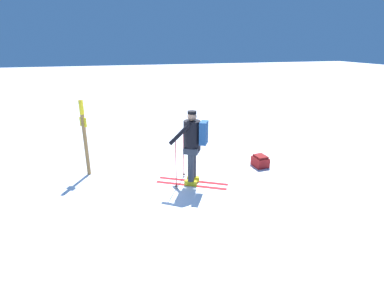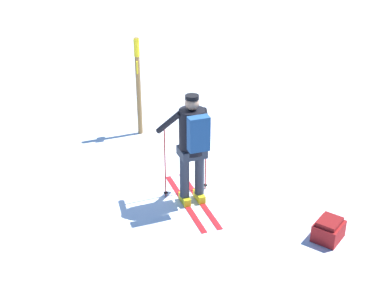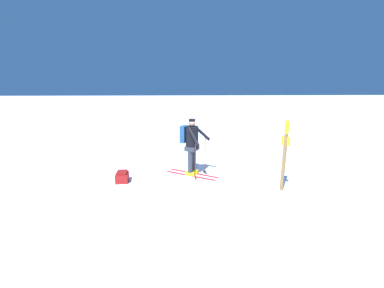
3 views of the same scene
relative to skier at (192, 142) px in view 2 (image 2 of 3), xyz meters
The scene contains 4 objects.
ground_plane 1.44m from the skier, 121.83° to the right, with size 80.00×80.00×0.00m, color white.
skier is the anchor object (origin of this frame).
dropped_backpack 2.36m from the skier, 103.98° to the left, with size 0.45×0.39×0.32m.
trail_marker 2.79m from the skier, 117.21° to the right, with size 0.20×0.18×1.97m.
Camera 2 is at (5.99, 5.51, 4.64)m, focal length 50.00 mm.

